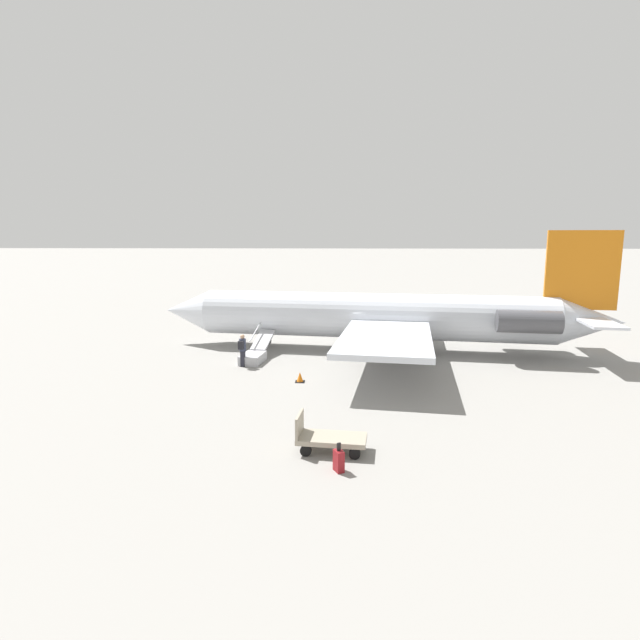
# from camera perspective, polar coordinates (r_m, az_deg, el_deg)

# --- Properties ---
(ground_plane) EXTENTS (600.00, 600.00, 0.00)m
(ground_plane) POSITION_cam_1_polar(r_m,az_deg,el_deg) (30.74, 6.06, -3.44)
(ground_plane) COLOR gray
(airplane_main) EXTENTS (27.59, 20.69, 7.21)m
(airplane_main) POSITION_cam_1_polar(r_m,az_deg,el_deg) (30.28, 7.88, 0.50)
(airplane_main) COLOR silver
(airplane_main) RESTS_ON ground
(boarding_stairs) EXTENTS (1.51, 4.11, 1.76)m
(boarding_stairs) POSITION_cam_1_polar(r_m,az_deg,el_deg) (28.07, -7.45, -3.90)
(boarding_stairs) COLOR #B2B2B7
(boarding_stairs) RESTS_ON ground
(passenger) EXTENTS (0.37, 0.56, 1.74)m
(passenger) POSITION_cam_1_polar(r_m,az_deg,el_deg) (26.82, -8.86, -3.19)
(passenger) COLOR #23232D
(passenger) RESTS_ON ground
(luggage_cart) EXTENTS (2.30, 1.31, 1.22)m
(luggage_cart) POSITION_cam_1_polar(r_m,az_deg,el_deg) (16.39, 0.91, -13.32)
(luggage_cart) COLOR #9E937F
(luggage_cart) RESTS_ON ground
(suitcase) EXTENTS (0.36, 0.42, 0.88)m
(suitcase) POSITION_cam_1_polar(r_m,az_deg,el_deg) (15.20, 2.15, -15.76)
(suitcase) COLOR maroon
(suitcase) RESTS_ON ground
(traffic_cone_near_stairs) EXTENTS (0.44, 0.44, 0.48)m
(traffic_cone_near_stairs) POSITION_cam_1_polar(r_m,az_deg,el_deg) (23.91, -2.31, -6.57)
(traffic_cone_near_stairs) COLOR black
(traffic_cone_near_stairs) RESTS_ON ground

